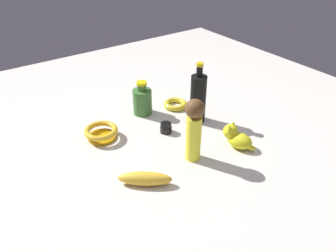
{
  "coord_description": "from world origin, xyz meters",
  "views": [
    {
      "loc": [
        -0.84,
        0.59,
        0.7
      ],
      "look_at": [
        0.0,
        0.0,
        0.04
      ],
      "focal_mm": 35.37,
      "sensor_mm": 36.0,
      "label": 1
    }
  ],
  "objects_px": {
    "person_figure_adult": "(194,128)",
    "bottle_short": "(142,101)",
    "banana": "(145,179)",
    "bottle_tall": "(198,98)",
    "nail_polish_jar": "(166,128)",
    "cat_figurine": "(237,137)",
    "bowl": "(101,132)",
    "bangle": "(175,104)"
  },
  "relations": [
    {
      "from": "nail_polish_jar",
      "to": "banana",
      "type": "height_order",
      "value": "banana"
    },
    {
      "from": "cat_figurine",
      "to": "banana",
      "type": "bearing_deg",
      "value": 87.04
    },
    {
      "from": "nail_polish_jar",
      "to": "bottle_short",
      "type": "xyz_separation_m",
      "value": [
        0.17,
        -0.0,
        0.04
      ]
    },
    {
      "from": "bottle_short",
      "to": "banana",
      "type": "distance_m",
      "value": 0.44
    },
    {
      "from": "nail_polish_jar",
      "to": "cat_figurine",
      "type": "distance_m",
      "value": 0.27
    },
    {
      "from": "nail_polish_jar",
      "to": "bottle_tall",
      "type": "height_order",
      "value": "bottle_tall"
    },
    {
      "from": "nail_polish_jar",
      "to": "bowl",
      "type": "bearing_deg",
      "value": 64.39
    },
    {
      "from": "nail_polish_jar",
      "to": "banana",
      "type": "xyz_separation_m",
      "value": [
        -0.2,
        0.22,
        0.0
      ]
    },
    {
      "from": "nail_polish_jar",
      "to": "bottle_short",
      "type": "bearing_deg",
      "value": -1.23
    },
    {
      "from": "person_figure_adult",
      "to": "bottle_tall",
      "type": "bearing_deg",
      "value": -43.04
    },
    {
      "from": "bowl",
      "to": "bottle_tall",
      "type": "bearing_deg",
      "value": -105.72
    },
    {
      "from": "person_figure_adult",
      "to": "cat_figurine",
      "type": "xyz_separation_m",
      "value": [
        -0.04,
        -0.17,
        -0.08
      ]
    },
    {
      "from": "bangle",
      "to": "banana",
      "type": "bearing_deg",
      "value": 132.73
    },
    {
      "from": "bottle_short",
      "to": "bottle_tall",
      "type": "height_order",
      "value": "bottle_tall"
    },
    {
      "from": "person_figure_adult",
      "to": "banana",
      "type": "xyz_separation_m",
      "value": [
        -0.02,
        0.2,
        -0.1
      ]
    },
    {
      "from": "person_figure_adult",
      "to": "nail_polish_jar",
      "type": "bearing_deg",
      "value": -5.4
    },
    {
      "from": "nail_polish_jar",
      "to": "bangle",
      "type": "distance_m",
      "value": 0.2
    },
    {
      "from": "cat_figurine",
      "to": "bottle_tall",
      "type": "distance_m",
      "value": 0.23
    },
    {
      "from": "bowl",
      "to": "bottle_short",
      "type": "bearing_deg",
      "value": -72.66
    },
    {
      "from": "person_figure_adult",
      "to": "bowl",
      "type": "bearing_deg",
      "value": 34.97
    },
    {
      "from": "person_figure_adult",
      "to": "bottle_short",
      "type": "relative_size",
      "value": 1.58
    },
    {
      "from": "banana",
      "to": "nail_polish_jar",
      "type": "bearing_deg",
      "value": -99.54
    },
    {
      "from": "bowl",
      "to": "cat_figurine",
      "type": "height_order",
      "value": "cat_figurine"
    },
    {
      "from": "bowl",
      "to": "nail_polish_jar",
      "type": "bearing_deg",
      "value": -115.61
    },
    {
      "from": "bottle_tall",
      "to": "banana",
      "type": "height_order",
      "value": "bottle_tall"
    },
    {
      "from": "nail_polish_jar",
      "to": "banana",
      "type": "relative_size",
      "value": 0.27
    },
    {
      "from": "bowl",
      "to": "bangle",
      "type": "xyz_separation_m",
      "value": [
        0.03,
        -0.36,
        -0.01
      ]
    },
    {
      "from": "bottle_short",
      "to": "cat_figurine",
      "type": "bearing_deg",
      "value": -159.27
    },
    {
      "from": "bowl",
      "to": "nail_polish_jar",
      "type": "height_order",
      "value": "bowl"
    },
    {
      "from": "bowl",
      "to": "banana",
      "type": "relative_size",
      "value": 0.74
    },
    {
      "from": "bottle_short",
      "to": "banana",
      "type": "relative_size",
      "value": 0.85
    },
    {
      "from": "cat_figurine",
      "to": "bangle",
      "type": "relative_size",
      "value": 1.21
    },
    {
      "from": "bangle",
      "to": "bottle_tall",
      "type": "distance_m",
      "value": 0.16
    },
    {
      "from": "bowl",
      "to": "nail_polish_jar",
      "type": "relative_size",
      "value": 2.75
    },
    {
      "from": "bowl",
      "to": "person_figure_adult",
      "type": "xyz_separation_m",
      "value": [
        -0.29,
        -0.2,
        0.1
      ]
    },
    {
      "from": "bangle",
      "to": "bottle_tall",
      "type": "xyz_separation_m",
      "value": [
        -0.14,
        -0.01,
        0.09
      ]
    },
    {
      "from": "nail_polish_jar",
      "to": "cat_figurine",
      "type": "height_order",
      "value": "cat_figurine"
    },
    {
      "from": "bowl",
      "to": "bottle_short",
      "type": "xyz_separation_m",
      "value": [
        0.07,
        -0.22,
        0.03
      ]
    },
    {
      "from": "cat_figurine",
      "to": "bowl",
      "type": "bearing_deg",
      "value": 48.85
    },
    {
      "from": "nail_polish_jar",
      "to": "cat_figurine",
      "type": "xyz_separation_m",
      "value": [
        -0.22,
        -0.15,
        0.02
      ]
    },
    {
      "from": "nail_polish_jar",
      "to": "bottle_tall",
      "type": "xyz_separation_m",
      "value": [
        -0.0,
        -0.15,
        0.08
      ]
    },
    {
      "from": "bowl",
      "to": "bangle",
      "type": "distance_m",
      "value": 0.37
    }
  ]
}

